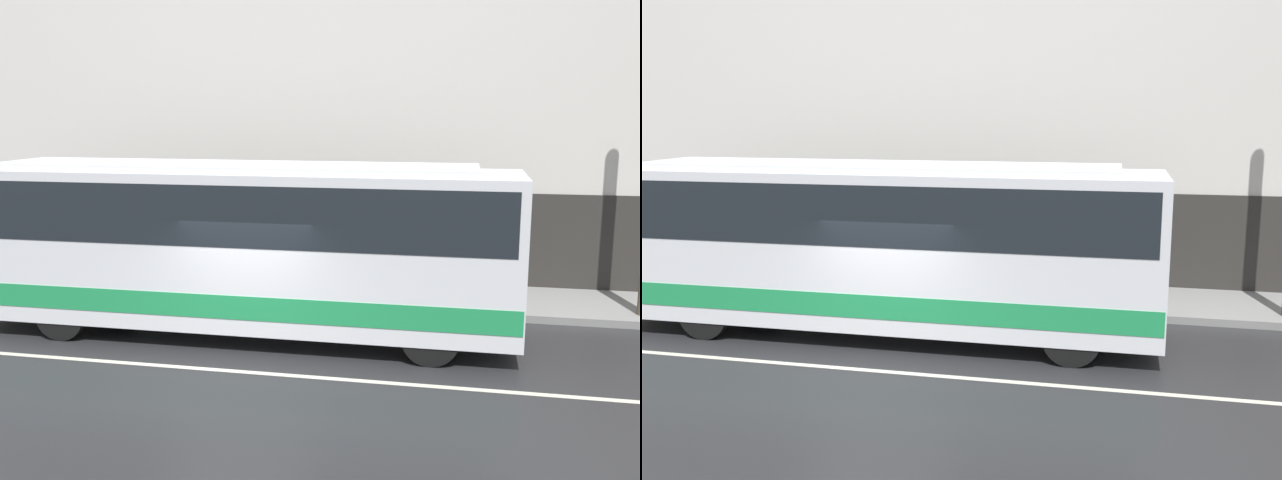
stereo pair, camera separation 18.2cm
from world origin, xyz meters
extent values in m
plane|color=#262628|center=(0.00, 0.00, 0.00)|extent=(60.00, 60.00, 0.00)
cube|color=gray|center=(0.00, 5.35, 0.08)|extent=(60.00, 2.69, 0.17)
cube|color=silver|center=(0.00, 6.84, 4.98)|extent=(60.00, 0.30, 9.97)
cube|color=#2D2B28|center=(0.00, 6.68, 1.25)|extent=(60.00, 0.06, 2.49)
cube|color=beige|center=(0.00, 0.00, 0.00)|extent=(54.00, 0.14, 0.01)
cube|color=silver|center=(-0.65, 2.13, 1.85)|extent=(11.25, 2.55, 2.99)
cube|color=#1E8C4C|center=(-0.65, 2.13, 0.90)|extent=(11.19, 2.57, 0.45)
cube|color=black|center=(-0.65, 2.13, 2.59)|extent=(10.91, 2.57, 1.14)
cube|color=orange|center=(4.92, 2.13, 3.15)|extent=(0.12, 1.91, 0.28)
cube|color=silver|center=(-0.65, 2.13, 3.40)|extent=(9.56, 2.17, 0.12)
cylinder|color=black|center=(3.37, 1.02, 0.52)|extent=(1.04, 0.28, 1.04)
cylinder|color=black|center=(3.37, 3.25, 0.52)|extent=(1.04, 0.28, 1.04)
cylinder|color=black|center=(-3.87, 1.02, 0.52)|extent=(1.04, 0.28, 1.04)
cylinder|color=black|center=(-3.87, 3.25, 0.52)|extent=(1.04, 0.28, 1.04)
cylinder|color=#1E5933|center=(-4.04, 5.72, 0.87)|extent=(0.36, 0.36, 1.40)
sphere|color=tan|center=(-4.04, 5.72, 1.69)|extent=(0.26, 0.26, 0.26)
camera|label=1|loc=(3.91, -11.28, 4.49)|focal=40.00mm
camera|label=2|loc=(4.08, -11.25, 4.49)|focal=40.00mm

